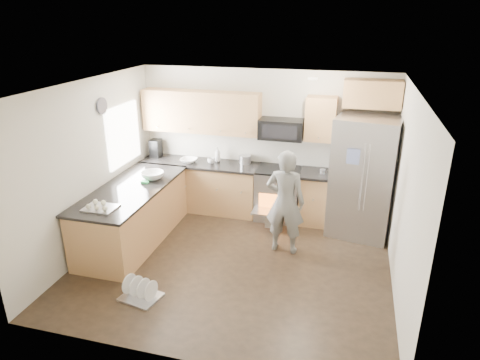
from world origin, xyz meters
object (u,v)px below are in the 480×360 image
(stove_range, at_px, (279,182))
(person, at_px, (285,202))
(dish_rack, at_px, (140,293))
(refrigerator, at_px, (363,178))

(stove_range, relative_size, person, 1.09)
(dish_rack, bearing_deg, stove_range, 65.48)
(stove_range, bearing_deg, refrigerator, -9.70)
(refrigerator, distance_m, dish_rack, 3.86)
(stove_range, bearing_deg, dish_rack, -114.52)
(stove_range, bearing_deg, person, -75.13)
(refrigerator, height_order, person, refrigerator)
(stove_range, xyz_separation_m, refrigerator, (1.42, -0.24, 0.32))
(refrigerator, relative_size, dish_rack, 3.57)
(refrigerator, xyz_separation_m, dish_rack, (-2.71, -2.59, -0.91))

